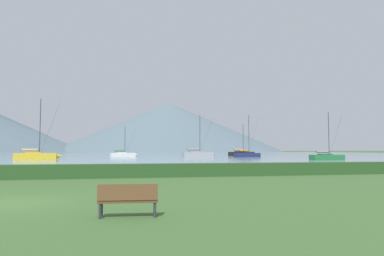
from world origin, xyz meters
name	(u,v)px	position (x,y,z in m)	size (l,w,h in m)	color
ground_plane	(11,204)	(0.00, 0.00, 0.00)	(1000.00, 1000.00, 0.00)	#3D602D
harbor_water	(111,154)	(0.00, 137.00, 0.00)	(320.00, 246.00, 0.00)	gray
hedge_line	(62,171)	(0.00, 11.00, 0.47)	(80.00, 1.20, 0.93)	#284C23
sailboat_slip_0	(242,153)	(40.33, 88.59, 0.75)	(9.32, 4.41, 9.75)	black
sailboat_slip_1	(198,154)	(23.77, 76.23, 0.77)	(9.44, 3.64, 11.03)	#9E9EA3
sailboat_slip_3	(123,154)	(4.47, 82.88, 0.62)	(7.76, 3.65, 8.14)	white
sailboat_slip_5	(248,155)	(35.97, 71.99, 0.66)	(7.94, 3.81, 10.83)	navy
sailboat_slip_6	(36,156)	(-12.49, 60.09, 0.75)	(9.09, 3.68, 12.10)	gold
sailboat_slip_7	(327,157)	(41.47, 45.00, 0.59)	(7.13, 2.16, 8.96)	#236B38
park_bench_near_path	(128,199)	(4.04, -3.45, 0.53)	(1.71, 0.61, 0.95)	brown
distant_hill_central_peak	(169,127)	(54.85, 361.71, 26.28)	(241.44, 241.44, 52.56)	slate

